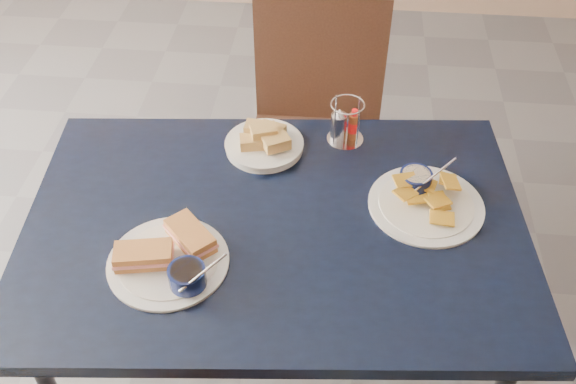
# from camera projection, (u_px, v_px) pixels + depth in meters

# --- Properties ---
(ground) EXTENTS (6.00, 6.00, 0.00)m
(ground) POSITION_uv_depth(u_px,v_px,m) (248.00, 338.00, 2.30)
(ground) COLOR #55555A
(ground) RESTS_ON ground
(dining_table) EXTENTS (1.39, 1.00, 0.75)m
(dining_table) POSITION_uv_depth(u_px,v_px,m) (276.00, 236.00, 1.73)
(dining_table) COLOR black
(dining_table) RESTS_ON ground
(chair_far) EXTENTS (0.47, 0.45, 0.99)m
(chair_far) POSITION_uv_depth(u_px,v_px,m) (317.00, 117.00, 2.32)
(chair_far) COLOR black
(chair_far) RESTS_ON ground
(sandwich_plate) EXTENTS (0.32, 0.30, 0.12)m
(sandwich_plate) POSITION_uv_depth(u_px,v_px,m) (171.00, 257.00, 1.57)
(sandwich_plate) COLOR white
(sandwich_plate) RESTS_ON dining_table
(plantain_plate) EXTENTS (0.31, 0.31, 0.12)m
(plantain_plate) POSITION_uv_depth(u_px,v_px,m) (423.00, 196.00, 1.73)
(plantain_plate) COLOR white
(plantain_plate) RESTS_ON dining_table
(bread_basket) EXTENTS (0.23, 0.23, 0.08)m
(bread_basket) POSITION_uv_depth(u_px,v_px,m) (264.00, 142.00, 1.89)
(bread_basket) COLOR white
(bread_basket) RESTS_ON dining_table
(condiment_caddy) EXTENTS (0.11, 0.11, 0.14)m
(condiment_caddy) POSITION_uv_depth(u_px,v_px,m) (344.00, 125.00, 1.90)
(condiment_caddy) COLOR silver
(condiment_caddy) RESTS_ON dining_table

